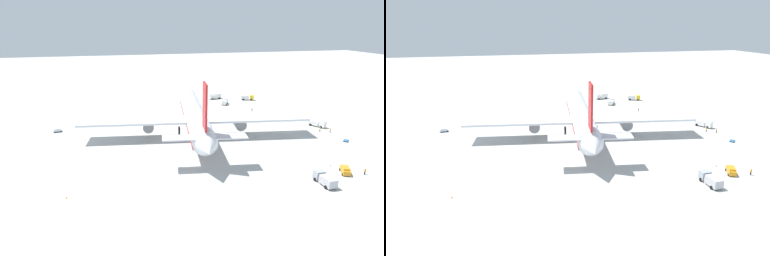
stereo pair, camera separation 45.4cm
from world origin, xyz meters
TOP-DOWN VIEW (x-y plane):
  - ground_plane at (0.00, 0.00)m, footprint 600.00×600.00m
  - airliner at (-1.20, 0.14)m, footprint 71.40×79.12m
  - service_truck_0 at (-2.73, -48.35)m, footprint 6.80×4.99m
  - service_truck_1 at (38.97, -25.28)m, footprint 5.43×4.48m
  - service_truck_3 at (45.17, -39.73)m, footprint 4.24×6.62m
  - service_truck_4 at (-44.18, -22.38)m, footprint 6.72×2.91m
  - service_truck_5 at (51.59, -24.19)m, footprint 3.43×6.87m
  - service_van at (-40.08, -31.46)m, footprint 4.92×3.62m
  - baggage_cart_0 at (-19.19, -48.26)m, footprint 2.55×2.56m
  - baggage_cart_1 at (14.20, 48.09)m, footprint 1.98×3.56m
  - ground_worker_0 at (-9.90, -48.78)m, footprint 0.52×0.52m
  - ground_worker_2 at (-41.97, -36.03)m, footprint 0.53×0.53m
  - ground_worker_3 at (-8.20, -45.70)m, footprint 0.46×0.46m
  - ground_worker_4 at (6.55, -43.69)m, footprint 0.57×0.57m
  - ground_worker_5 at (24.46, -33.19)m, footprint 0.56×0.56m
  - traffic_cone_0 at (-36.02, 39.26)m, footprint 0.36×0.36m
  - traffic_cone_2 at (-35.36, -30.49)m, footprint 0.36×0.36m
  - traffic_cone_3 at (43.81, -19.52)m, footprint 0.36×0.36m
  - traffic_cone_4 at (41.66, 29.14)m, footprint 0.36×0.36m

SIDE VIEW (x-z plane):
  - ground_plane at x=0.00m, z-range 0.00..0.00m
  - baggage_cart_0 at x=-19.19m, z-range 0.06..0.46m
  - traffic_cone_0 at x=-36.02m, z-range 0.00..0.55m
  - traffic_cone_2 at x=-35.36m, z-range 0.00..0.55m
  - traffic_cone_3 at x=43.81m, z-range 0.00..0.55m
  - traffic_cone_4 at x=41.66m, z-range 0.00..0.55m
  - baggage_cart_1 at x=14.20m, z-range 0.07..1.39m
  - ground_worker_0 at x=-9.90m, z-range 0.01..1.63m
  - ground_worker_5 at x=24.46m, z-range 0.01..1.74m
  - ground_worker_4 at x=6.55m, z-range 0.02..1.76m
  - ground_worker_3 at x=-8.20m, z-range 0.02..1.77m
  - ground_worker_2 at x=-41.97m, z-range 0.02..1.79m
  - service_van at x=-40.08m, z-range 0.05..2.02m
  - service_truck_0 at x=-2.73m, z-range -0.03..2.72m
  - service_truck_1 at x=38.97m, z-range 0.09..2.61m
  - service_truck_3 at x=45.17m, z-range 0.09..2.72m
  - service_truck_4 at x=-44.18m, z-range 0.17..2.77m
  - service_truck_5 at x=51.59m, z-range 0.19..3.00m
  - airliner at x=-1.20m, z-range -4.48..19.03m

